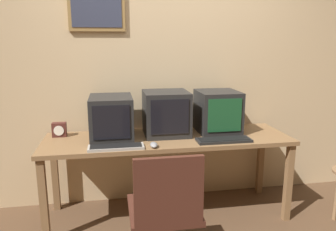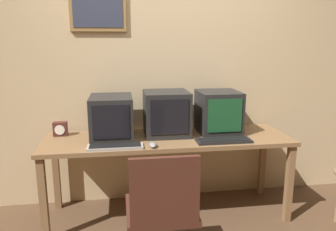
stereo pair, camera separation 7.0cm
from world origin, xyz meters
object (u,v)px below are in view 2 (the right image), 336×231
at_px(monitor_left, 112,117).
at_px(monitor_center, 166,113).
at_px(monitor_right, 218,112).
at_px(mouse_near_keyboard, 153,145).
at_px(keyboard_main, 115,147).
at_px(office_chair, 162,222).
at_px(keyboard_side, 224,140).
at_px(desk_clock, 60,129).

xyz_separation_m(monitor_left, monitor_center, (0.48, 0.03, 0.01)).
bearing_deg(monitor_right, monitor_center, -179.65).
bearing_deg(mouse_near_keyboard, monitor_left, 134.85).
height_order(monitor_left, monitor_right, monitor_right).
relative_size(monitor_right, keyboard_main, 0.91).
bearing_deg(monitor_left, office_chair, -68.99).
bearing_deg(office_chair, monitor_right, 54.04).
distance_m(mouse_near_keyboard, office_chair, 0.64).
height_order(keyboard_main, keyboard_side, same).
height_order(keyboard_side, mouse_near_keyboard, mouse_near_keyboard).
xyz_separation_m(monitor_center, keyboard_main, (-0.45, -0.34, -0.18)).
relative_size(monitor_left, mouse_near_keyboard, 3.86).
bearing_deg(keyboard_main, keyboard_side, 2.44).
relative_size(monitor_left, keyboard_side, 0.97).
bearing_deg(monitor_center, monitor_left, -176.71).
distance_m(keyboard_side, desk_clock, 1.42).
relative_size(monitor_left, keyboard_main, 1.03).
distance_m(keyboard_main, office_chair, 0.71).
distance_m(keyboard_main, mouse_near_keyboard, 0.29).
xyz_separation_m(monitor_left, keyboard_side, (0.92, -0.27, -0.17)).
height_order(monitor_center, desk_clock, monitor_center).
relative_size(monitor_center, desk_clock, 3.16).
bearing_deg(monitor_center, keyboard_side, -34.27).
bearing_deg(monitor_right, keyboard_main, -159.89).
height_order(monitor_left, keyboard_main, monitor_left).
bearing_deg(mouse_near_keyboard, keyboard_main, 177.26).
height_order(keyboard_main, mouse_near_keyboard, mouse_near_keyboard).
relative_size(monitor_right, keyboard_side, 0.87).
bearing_deg(office_chair, monitor_center, 80.00).
bearing_deg(keyboard_side, desk_clock, 164.28).
bearing_deg(monitor_right, monitor_left, -178.18).
height_order(monitor_left, keyboard_side, monitor_left).
distance_m(keyboard_main, desk_clock, 0.64).
bearing_deg(keyboard_side, mouse_near_keyboard, -175.02).
xyz_separation_m(monitor_right, mouse_near_keyboard, (-0.64, -0.35, -0.17)).
relative_size(monitor_right, office_chair, 0.44).
relative_size(monitor_right, mouse_near_keyboard, 3.44).
xyz_separation_m(monitor_left, desk_clock, (-0.45, 0.11, -0.12)).
xyz_separation_m(monitor_right, keyboard_side, (-0.04, -0.30, -0.18)).
distance_m(monitor_center, monitor_right, 0.48).
distance_m(monitor_center, mouse_near_keyboard, 0.42).
bearing_deg(keyboard_main, office_chair, -61.04).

